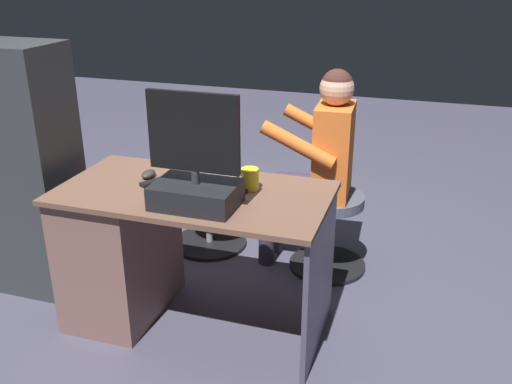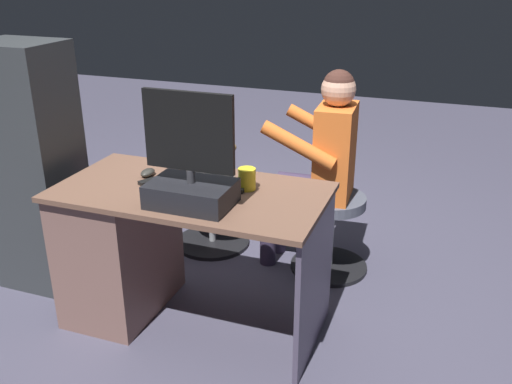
% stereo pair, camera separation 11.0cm
% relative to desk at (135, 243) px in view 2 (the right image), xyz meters
% --- Properties ---
extents(ground_plane, '(10.00, 10.00, 0.00)m').
position_rel_desk_xyz_m(ground_plane, '(-0.33, -0.39, -0.40)').
color(ground_plane, '#444255').
extents(desk, '(1.29, 0.67, 0.74)m').
position_rel_desk_xyz_m(desk, '(0.00, 0.00, 0.00)').
color(desk, brown).
rests_on(desk, ground_plane).
extents(monitor, '(0.41, 0.26, 0.51)m').
position_rel_desk_xyz_m(monitor, '(-0.42, 0.15, 0.48)').
color(monitor, black).
rests_on(monitor, desk).
extents(keyboard, '(0.42, 0.14, 0.02)m').
position_rel_desk_xyz_m(keyboard, '(-0.38, -0.10, 0.36)').
color(keyboard, black).
rests_on(keyboard, desk).
extents(computer_mouse, '(0.06, 0.10, 0.04)m').
position_rel_desk_xyz_m(computer_mouse, '(-0.05, -0.09, 0.36)').
color(computer_mouse, '#2C2B27').
rests_on(computer_mouse, desk).
extents(cup, '(0.08, 0.08, 0.10)m').
position_rel_desk_xyz_m(cup, '(-0.58, -0.10, 0.40)').
color(cup, yellow).
rests_on(cup, desk).
extents(tv_remote, '(0.11, 0.15, 0.02)m').
position_rel_desk_xyz_m(tv_remote, '(-0.12, -0.03, 0.35)').
color(tv_remote, black).
rests_on(tv_remote, desk).
extents(notebook_binder, '(0.24, 0.31, 0.02)m').
position_rel_desk_xyz_m(notebook_binder, '(-0.39, -0.03, 0.36)').
color(notebook_binder, silver).
rests_on(notebook_binder, desk).
extents(office_chair_teddy, '(0.48, 0.48, 0.48)m').
position_rel_desk_xyz_m(office_chair_teddy, '(-0.06, -0.81, -0.12)').
color(office_chair_teddy, black).
rests_on(office_chair_teddy, ground_plane).
extents(teddy_bear, '(0.27, 0.27, 0.38)m').
position_rel_desk_xyz_m(teddy_bear, '(-0.06, -0.82, 0.25)').
color(teddy_bear, olive).
rests_on(teddy_bear, office_chair_teddy).
extents(visitor_chair, '(0.46, 0.46, 0.48)m').
position_rel_desk_xyz_m(visitor_chair, '(-0.86, -0.76, -0.11)').
color(visitor_chair, black).
rests_on(visitor_chair, ground_plane).
extents(person, '(0.53, 0.50, 1.21)m').
position_rel_desk_xyz_m(person, '(-0.78, -0.77, 0.32)').
color(person, orange).
rests_on(person, ground_plane).
extents(equipment_rack, '(0.44, 0.36, 1.37)m').
position_rel_desk_xyz_m(equipment_rack, '(0.66, -0.08, 0.29)').
color(equipment_rack, '#303437').
rests_on(equipment_rack, ground_plane).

